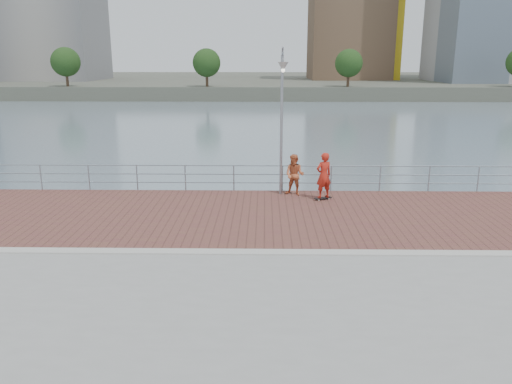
{
  "coord_description": "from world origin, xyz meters",
  "views": [
    {
      "loc": [
        0.26,
        -13.47,
        5.48
      ],
      "look_at": [
        0.0,
        2.0,
        1.3
      ],
      "focal_mm": 35.0,
      "sensor_mm": 36.0,
      "label": 1
    }
  ],
  "objects_px": {
    "street_lamp": "(282,97)",
    "skateboarder": "(324,175)",
    "bystander": "(295,175)",
    "guardrail": "(258,175)"
  },
  "relations": [
    {
      "from": "street_lamp",
      "to": "bystander",
      "type": "height_order",
      "value": "street_lamp"
    },
    {
      "from": "street_lamp",
      "to": "skateboarder",
      "type": "height_order",
      "value": "street_lamp"
    },
    {
      "from": "guardrail",
      "to": "skateboarder",
      "type": "bearing_deg",
      "value": -27.76
    },
    {
      "from": "street_lamp",
      "to": "skateboarder",
      "type": "distance_m",
      "value": 3.44
    },
    {
      "from": "bystander",
      "to": "skateboarder",
      "type": "bearing_deg",
      "value": -10.24
    },
    {
      "from": "guardrail",
      "to": "skateboarder",
      "type": "distance_m",
      "value": 2.96
    },
    {
      "from": "street_lamp",
      "to": "skateboarder",
      "type": "xyz_separation_m",
      "value": [
        1.66,
        -0.46,
        -2.98
      ]
    },
    {
      "from": "guardrail",
      "to": "bystander",
      "type": "height_order",
      "value": "bystander"
    },
    {
      "from": "guardrail",
      "to": "street_lamp",
      "type": "relative_size",
      "value": 6.96
    },
    {
      "from": "skateboarder",
      "to": "bystander",
      "type": "height_order",
      "value": "skateboarder"
    }
  ]
}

